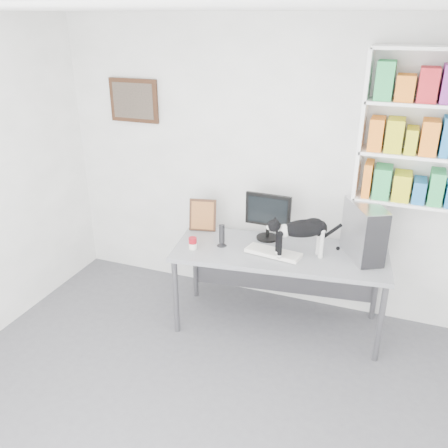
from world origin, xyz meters
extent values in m
cube|color=#5A5A60|center=(0.00, 0.00, 0.01)|extent=(4.00, 4.00, 0.01)
cube|color=white|center=(0.00, 0.00, 2.70)|extent=(4.00, 4.00, 0.01)
cube|color=white|center=(0.00, 2.00, 1.35)|extent=(4.00, 0.01, 2.70)
cube|color=white|center=(1.40, 1.85, 1.85)|extent=(1.03, 0.28, 1.24)
cube|color=#3E2314|center=(-1.30, 1.97, 1.90)|extent=(0.52, 0.04, 0.42)
cube|color=gray|center=(0.36, 1.49, 0.39)|extent=(1.93, 0.96, 0.77)
cube|color=black|center=(0.18, 1.70, 1.00)|extent=(0.42, 0.21, 0.45)
cube|color=white|center=(0.32, 1.41, 0.79)|extent=(0.50, 0.24, 0.04)
cube|color=#A4A4A9|center=(1.03, 1.65, 1.01)|extent=(0.41, 0.52, 0.48)
cylinder|color=black|center=(-0.16, 1.41, 0.88)|extent=(0.12, 0.12, 0.21)
cube|color=#3E2314|center=(-0.45, 1.67, 0.93)|extent=(0.27, 0.16, 0.32)
cylinder|color=#A10D1A|center=(-0.38, 1.26, 0.83)|extent=(0.09, 0.09, 0.11)
camera|label=1|loc=(1.21, -2.14, 2.67)|focal=38.00mm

